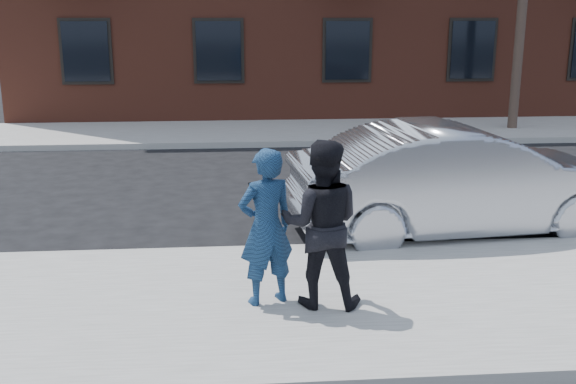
{
  "coord_description": "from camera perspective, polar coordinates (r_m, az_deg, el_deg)",
  "views": [
    {
      "loc": [
        -3.33,
        -7.18,
        3.23
      ],
      "look_at": [
        -2.71,
        0.4,
        1.22
      ],
      "focal_mm": 42.0,
      "sensor_mm": 36.0,
      "label": 1
    }
  ],
  "objects": [
    {
      "name": "far_sidewalk",
      "position": [
        18.99,
        5.46,
        5.16
      ],
      "size": [
        50.0,
        3.5,
        0.15
      ],
      "primitive_type": "cube",
      "color": "gray",
      "rests_on": "ground"
    },
    {
      "name": "man_peacoat",
      "position": [
        7.2,
        2.85,
        -2.72
      ],
      "size": [
        0.99,
        0.82,
        1.83
      ],
      "rotation": [
        0.0,
        0.0,
        2.99
      ],
      "color": "black",
      "rests_on": "near_sidewalk"
    },
    {
      "name": "far_curb",
      "position": [
        17.25,
        6.51,
        4.16
      ],
      "size": [
        50.0,
        0.1,
        0.15
      ],
      "primitive_type": "cube",
      "color": "#999691",
      "rests_on": "ground"
    },
    {
      "name": "silver_sedan",
      "position": [
        10.34,
        14.46,
        0.95
      ],
      "size": [
        5.24,
        2.27,
        1.68
      ],
      "primitive_type": "imported",
      "rotation": [
        0.0,
        0.0,
        1.67
      ],
      "color": "#999BA3",
      "rests_on": "ground"
    },
    {
      "name": "near_sidewalk",
      "position": [
        8.31,
        19.54,
        -8.41
      ],
      "size": [
        50.0,
        3.5,
        0.15
      ],
      "primitive_type": "cube",
      "color": "gray",
      "rests_on": "ground"
    },
    {
      "name": "near_curb",
      "position": [
        9.86,
        15.34,
        -4.41
      ],
      "size": [
        50.0,
        0.1,
        0.15
      ],
      "primitive_type": "cube",
      "color": "#999691",
      "rests_on": "ground"
    },
    {
      "name": "ground",
      "position": [
        8.55,
        18.82,
        -8.24
      ],
      "size": [
        100.0,
        100.0,
        0.0
      ],
      "primitive_type": "plane",
      "color": "black",
      "rests_on": "ground"
    },
    {
      "name": "man_hoodie",
      "position": [
        7.25,
        -1.87,
        -2.98
      ],
      "size": [
        0.74,
        0.62,
        1.73
      ],
      "rotation": [
        0.0,
        0.0,
        3.52
      ],
      "color": "navy",
      "rests_on": "near_sidewalk"
    }
  ]
}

